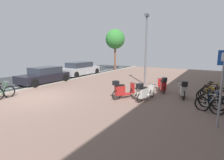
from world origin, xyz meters
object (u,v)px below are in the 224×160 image
at_px(bicycle_rack_01, 212,102).
at_px(bicycle_rack_02, 209,98).
at_px(bicycle_foreground, 2,92).
at_px(bicycle_rack_04, 212,93).
at_px(lamp_post, 146,46).
at_px(parking_sign, 222,81).
at_px(parked_car_near, 44,75).
at_px(bicycle_rack_05, 214,91).
at_px(bicycle_rack_03, 209,95).
at_px(scooter_extra, 144,92).
at_px(scooter_far, 183,90).
at_px(bicycle_rack_00, 209,105).
at_px(street_tree, 115,39).
at_px(scooter_mid, 163,85).
at_px(parked_car_far, 80,69).
at_px(scooter_near, 122,90).

relative_size(bicycle_rack_01, bicycle_rack_02, 0.98).
distance_m(bicycle_foreground, bicycle_rack_04, 11.63).
height_order(bicycle_foreground, bicycle_rack_01, bicycle_foreground).
bearing_deg(lamp_post, bicycle_rack_01, -39.71).
height_order(bicycle_rack_01, parking_sign, parking_sign).
bearing_deg(parked_car_near, bicycle_rack_05, 10.56).
xyz_separation_m(bicycle_rack_03, scooter_extra, (-2.99, -1.64, 0.13)).
bearing_deg(scooter_far, parked_car_near, -174.50).
relative_size(bicycle_rack_00, lamp_post, 0.24).
height_order(bicycle_rack_04, parked_car_near, parked_car_near).
xyz_separation_m(bicycle_rack_03, scooter_far, (-1.30, 0.03, 0.14)).
relative_size(bicycle_rack_02, bicycle_rack_05, 0.98).
xyz_separation_m(lamp_post, street_tree, (-6.74, 7.18, 1.03)).
xyz_separation_m(bicycle_rack_00, bicycle_rack_03, (-0.08, 1.88, -0.00)).
relative_size(bicycle_rack_05, parked_car_near, 0.32).
height_order(scooter_mid, parked_car_far, parked_car_far).
distance_m(bicycle_rack_03, lamp_post, 5.82).
bearing_deg(scooter_mid, parked_car_far, 161.89).
height_order(bicycle_foreground, lamp_post, lamp_post).
bearing_deg(bicycle_rack_03, bicycle_foreground, -151.93).
bearing_deg(parked_car_far, scooter_extra, -31.09).
height_order(bicycle_rack_04, street_tree, street_tree).
relative_size(bicycle_rack_03, scooter_mid, 0.67).
bearing_deg(scooter_far, bicycle_rack_00, -53.99).
xyz_separation_m(bicycle_foreground, street_tree, (-1.35, 15.07, 3.59)).
bearing_deg(bicycle_rack_03, street_tree, 138.93).
bearing_deg(bicycle_rack_01, scooter_near, -172.04).
height_order(bicycle_rack_02, scooter_mid, scooter_mid).
distance_m(scooter_extra, lamp_post, 5.15).
relative_size(bicycle_foreground, scooter_extra, 0.75).
bearing_deg(bicycle_rack_04, bicycle_rack_01, -89.39).
relative_size(bicycle_rack_05, parked_car_far, 0.29).
relative_size(bicycle_rack_01, parked_car_near, 0.30).
relative_size(bicycle_rack_00, parked_car_near, 0.31).
xyz_separation_m(bicycle_rack_04, parking_sign, (0.25, -4.05, 1.32)).
height_order(parked_car_far, lamp_post, lamp_post).
xyz_separation_m(scooter_near, parking_sign, (4.56, -1.57, 1.17)).
bearing_deg(bicycle_rack_00, scooter_near, 179.72).
distance_m(bicycle_rack_00, lamp_post, 6.93).
xyz_separation_m(scooter_near, scooter_extra, (1.18, 0.22, -0.02)).
height_order(bicycle_rack_02, scooter_far, scooter_far).
height_order(bicycle_foreground, parking_sign, parking_sign).
xyz_separation_m(bicycle_rack_00, bicycle_rack_05, (0.12, 3.13, -0.00)).
bearing_deg(parked_car_far, bicycle_rack_02, -20.26).
bearing_deg(street_tree, scooter_far, -44.51).
height_order(scooter_mid, parking_sign, parking_sign).
xyz_separation_m(scooter_near, parked_car_near, (-7.59, 0.88, 0.14)).
bearing_deg(bicycle_rack_01, scooter_extra, -173.04).
distance_m(bicycle_rack_03, parked_car_far, 12.64).
xyz_separation_m(bicycle_rack_02, parked_car_near, (-11.77, -0.35, 0.28)).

